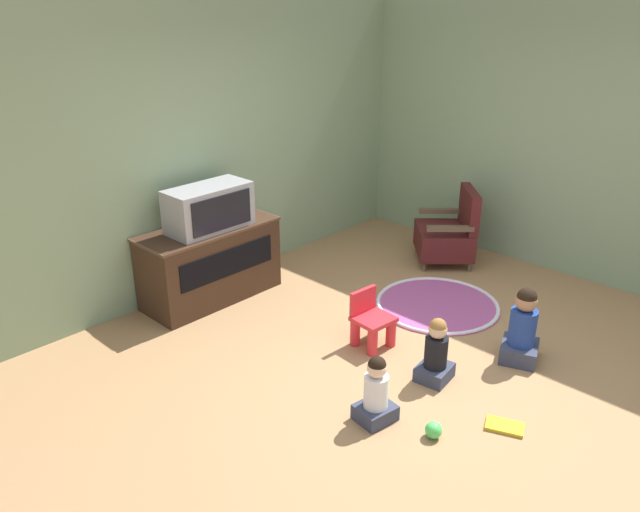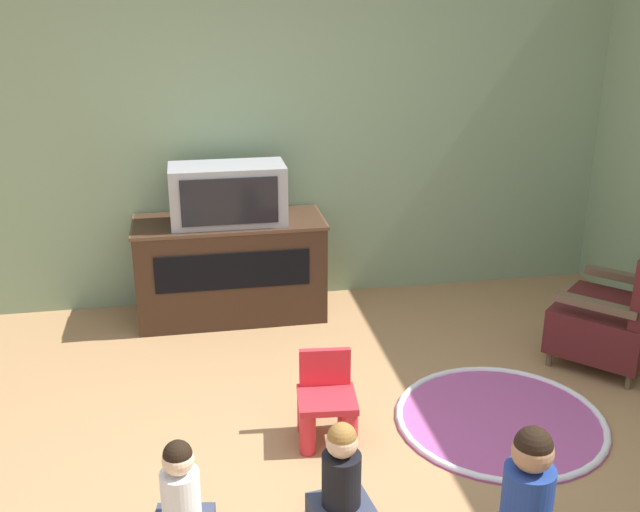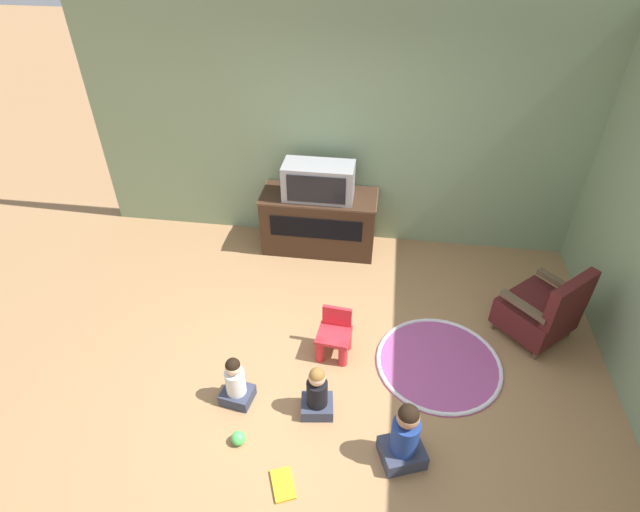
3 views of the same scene
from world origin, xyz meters
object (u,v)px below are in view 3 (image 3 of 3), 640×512
object	(u,v)px
black_armchair	(542,311)
book	(283,485)
tv_cabinet	(319,221)
child_watching_right	(236,383)
yellow_kid_chair	(334,337)
child_watching_center	(317,394)
toy_ball	(239,438)
child_watching_left	(405,437)
television	(319,181)

from	to	relation	value
black_armchair	book	xyz separation A→B (m)	(-2.14, -1.86, -0.31)
tv_cabinet	child_watching_right	distance (m)	2.36
yellow_kid_chair	child_watching_right	size ratio (longest dim) A/B	0.94
book	yellow_kid_chair	bearing A→B (deg)	-31.61
tv_cabinet	book	size ratio (longest dim) A/B	4.56
child_watching_center	toy_ball	distance (m)	0.71
child_watching_left	toy_ball	distance (m)	1.30
child_watching_left	toy_ball	xyz separation A→B (m)	(-1.28, -0.05, -0.22)
tv_cabinet	child_watching_left	bearing A→B (deg)	-69.05
television	book	xyz separation A→B (m)	(0.16, -2.97, -0.91)
black_armchair	toy_ball	bearing A→B (deg)	-11.77
black_armchair	book	bearing A→B (deg)	-2.19
television	child_watching_center	xyz separation A→B (m)	(0.32, -2.29, -0.70)
tv_cabinet	yellow_kid_chair	size ratio (longest dim) A/B	2.83
tv_cabinet	toy_ball	bearing A→B (deg)	-95.36
tv_cabinet	black_armchair	distance (m)	2.58
child_watching_right	toy_ball	xyz separation A→B (m)	(0.12, -0.40, -0.16)
yellow_kid_chair	child_watching_right	world-z (taller)	child_watching_right
tv_cabinet	child_watching_center	distance (m)	2.37
child_watching_right	book	bearing A→B (deg)	-43.16
child_watching_center	book	xyz separation A→B (m)	(-0.16, -0.68, -0.21)
child_watching_center	child_watching_right	distance (m)	0.69
child_watching_right	book	size ratio (longest dim) A/B	1.73
child_watching_left	child_watching_right	distance (m)	1.44
black_armchair	child_watching_left	distance (m)	1.98
black_armchair	child_watching_left	world-z (taller)	black_armchair
child_watching_center	toy_ball	size ratio (longest dim) A/B	4.55
black_armchair	child_watching_right	bearing A→B (deg)	-19.73
toy_ball	book	bearing A→B (deg)	-35.63
child_watching_left	television	bearing A→B (deg)	90.04
yellow_kid_chair	child_watching_left	world-z (taller)	child_watching_left
tv_cabinet	book	bearing A→B (deg)	-86.94
black_armchair	yellow_kid_chair	bearing A→B (deg)	-28.42
child_watching_left	child_watching_right	size ratio (longest dim) A/B	1.25
yellow_kid_chair	child_watching_center	bearing A→B (deg)	-89.83
tv_cabinet	child_watching_right	world-z (taller)	tv_cabinet
child_watching_left	toy_ball	size ratio (longest dim) A/B	5.52
television	black_armchair	distance (m)	2.63
child_watching_left	yellow_kid_chair	bearing A→B (deg)	101.34
black_armchair	child_watching_center	xyz separation A→B (m)	(-1.99, -1.18, -0.09)
yellow_kid_chair	child_watching_right	distance (m)	1.00
child_watching_right	black_armchair	bearing A→B (deg)	32.74
tv_cabinet	toy_ball	world-z (taller)	tv_cabinet
yellow_kid_chair	child_watching_center	size ratio (longest dim) A/B	0.91
child_watching_left	tv_cabinet	bearing A→B (deg)	89.70
child_watching_left	book	xyz separation A→B (m)	(-0.86, -0.35, -0.26)
tv_cabinet	television	xyz separation A→B (m)	(0.00, -0.05, 0.55)
television	child_watching_right	world-z (taller)	television
yellow_kid_chair	book	bearing A→B (deg)	-93.71
television	toy_ball	bearing A→B (deg)	-95.45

